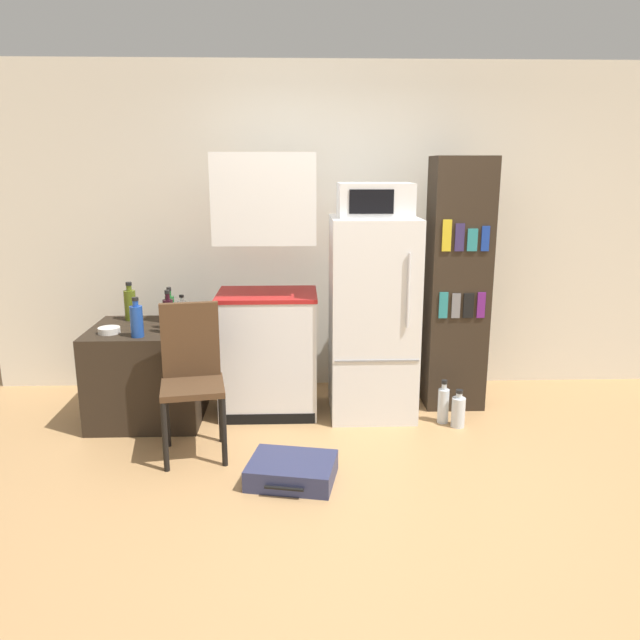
% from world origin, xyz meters
% --- Properties ---
extents(ground_plane, '(24.00, 24.00, 0.00)m').
position_xyz_m(ground_plane, '(0.00, 0.00, 0.00)').
color(ground_plane, tan).
extents(wall_back, '(6.40, 0.10, 2.69)m').
position_xyz_m(wall_back, '(0.20, 2.00, 1.34)').
color(wall_back, silver).
rests_on(wall_back, ground_plane).
extents(side_table, '(0.80, 0.75, 0.71)m').
position_xyz_m(side_table, '(-1.55, 1.23, 0.35)').
color(side_table, '#2D2319').
rests_on(side_table, ground_plane).
extents(kitchen_hutch, '(0.75, 0.56, 1.96)m').
position_xyz_m(kitchen_hutch, '(-0.65, 1.33, 0.90)').
color(kitchen_hutch, white).
rests_on(kitchen_hutch, ground_plane).
extents(refrigerator, '(0.63, 0.65, 1.51)m').
position_xyz_m(refrigerator, '(0.15, 1.29, 0.75)').
color(refrigerator, white).
rests_on(refrigerator, ground_plane).
extents(microwave, '(0.53, 0.41, 0.24)m').
position_xyz_m(microwave, '(0.14, 1.28, 1.63)').
color(microwave, silver).
rests_on(microwave, refrigerator).
extents(bookshelf, '(0.45, 0.36, 1.94)m').
position_xyz_m(bookshelf, '(0.81, 1.42, 0.97)').
color(bookshelf, '#2D2319').
rests_on(bookshelf, ground_plane).
extents(bottle_green_tall, '(0.07, 0.07, 0.31)m').
position_xyz_m(bottle_green_tall, '(-1.35, 1.17, 0.84)').
color(bottle_green_tall, '#1E6028').
rests_on(bottle_green_tall, side_table).
extents(bottle_milk_white, '(0.07, 0.07, 0.21)m').
position_xyz_m(bottle_milk_white, '(-1.30, 1.38, 0.80)').
color(bottle_milk_white, white).
rests_on(bottle_milk_white, side_table).
extents(bottle_clear_short, '(0.08, 0.08, 0.15)m').
position_xyz_m(bottle_clear_short, '(-1.24, 1.00, 0.77)').
color(bottle_clear_short, silver).
rests_on(bottle_clear_short, side_table).
extents(bottle_blue_soda, '(0.09, 0.09, 0.28)m').
position_xyz_m(bottle_blue_soda, '(-1.54, 0.97, 0.83)').
color(bottle_blue_soda, '#1E47A3').
rests_on(bottle_blue_soda, side_table).
extents(bottle_wine_dark, '(0.07, 0.07, 0.31)m').
position_xyz_m(bottle_wine_dark, '(-1.34, 1.05, 0.84)').
color(bottle_wine_dark, black).
rests_on(bottle_wine_dark, side_table).
extents(bottle_olive_oil, '(0.09, 0.09, 0.30)m').
position_xyz_m(bottle_olive_oil, '(-1.71, 1.46, 0.83)').
color(bottle_olive_oil, '#566619').
rests_on(bottle_olive_oil, side_table).
extents(bowl, '(0.16, 0.16, 0.04)m').
position_xyz_m(bowl, '(-1.77, 1.07, 0.73)').
color(bowl, silver).
rests_on(bowl, side_table).
extents(chair, '(0.46, 0.46, 1.00)m').
position_xyz_m(chair, '(-1.12, 0.65, 0.59)').
color(chair, black).
rests_on(chair, ground_plane).
extents(suitcase_large_flat, '(0.58, 0.50, 0.13)m').
position_xyz_m(suitcase_large_flat, '(-0.46, 0.19, 0.07)').
color(suitcase_large_flat, navy).
rests_on(suitcase_large_flat, ground_plane).
extents(water_bottle_front, '(0.08, 0.08, 0.33)m').
position_xyz_m(water_bottle_front, '(0.66, 1.04, 0.14)').
color(water_bottle_front, silver).
rests_on(water_bottle_front, ground_plane).
extents(water_bottle_middle, '(0.10, 0.10, 0.29)m').
position_xyz_m(water_bottle_middle, '(0.75, 0.96, 0.12)').
color(water_bottle_middle, silver).
rests_on(water_bottle_middle, ground_plane).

